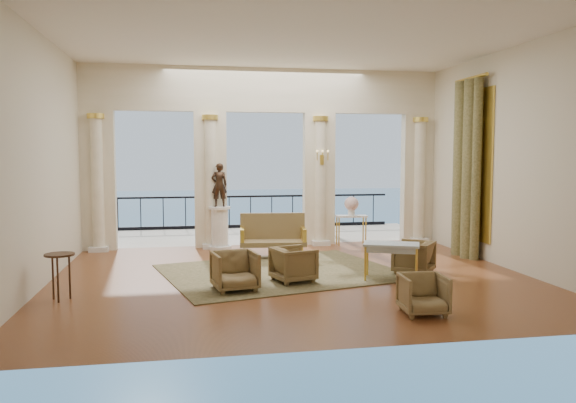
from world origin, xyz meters
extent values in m
plane|color=#502915|center=(0.00, 0.00, 0.00)|extent=(9.00, 9.00, 0.00)
plane|color=beige|center=(0.00, -4.00, 2.25)|extent=(9.00, 0.00, 9.00)
plane|color=beige|center=(-4.50, 0.00, 2.25)|extent=(0.00, 8.00, 8.00)
plane|color=beige|center=(4.50, 0.00, 2.25)|extent=(0.00, 8.00, 8.00)
plane|color=white|center=(0.00, 0.00, 4.50)|extent=(9.00, 9.00, 0.00)
cube|color=beige|center=(0.00, 3.85, 3.95)|extent=(9.00, 0.30, 1.10)
cube|color=beige|center=(-4.10, 3.85, 1.70)|extent=(0.80, 0.30, 3.40)
cylinder|color=beige|center=(-4.10, 3.67, 1.60)|extent=(0.28, 0.28, 3.20)
cylinder|color=#E6C14B|center=(-4.10, 3.67, 3.25)|extent=(0.40, 0.40, 0.12)
cube|color=silver|center=(-4.10, 3.67, 0.06)|extent=(0.45, 0.45, 0.12)
cube|color=beige|center=(-1.40, 3.85, 1.70)|extent=(0.80, 0.30, 3.40)
cylinder|color=beige|center=(-1.40, 3.67, 1.60)|extent=(0.28, 0.28, 3.20)
cylinder|color=#E6C14B|center=(-1.40, 3.67, 3.25)|extent=(0.40, 0.40, 0.12)
cube|color=silver|center=(-1.40, 3.67, 0.06)|extent=(0.45, 0.45, 0.12)
cube|color=beige|center=(1.40, 3.85, 1.70)|extent=(0.80, 0.30, 3.40)
cylinder|color=beige|center=(1.40, 3.67, 1.60)|extent=(0.28, 0.28, 3.20)
cylinder|color=#E6C14B|center=(1.40, 3.67, 3.25)|extent=(0.40, 0.40, 0.12)
cube|color=silver|center=(1.40, 3.67, 0.06)|extent=(0.45, 0.45, 0.12)
cube|color=beige|center=(4.10, 3.85, 1.70)|extent=(0.80, 0.30, 3.40)
cylinder|color=beige|center=(4.10, 3.67, 1.60)|extent=(0.28, 0.28, 3.20)
cylinder|color=#E6C14B|center=(4.10, 3.67, 3.25)|extent=(0.40, 0.40, 0.12)
cube|color=silver|center=(4.10, 3.67, 0.06)|extent=(0.45, 0.45, 0.12)
cube|color=#A49888|center=(0.00, 5.80, -0.05)|extent=(10.00, 3.60, 0.10)
cube|color=black|center=(0.00, 7.40, 1.00)|extent=(9.00, 0.06, 0.06)
cube|color=black|center=(0.00, 7.40, 0.05)|extent=(9.00, 0.06, 0.10)
cylinder|color=black|center=(0.00, 7.40, 0.50)|extent=(0.03, 0.03, 1.00)
cylinder|color=black|center=(-4.10, 7.40, 0.50)|extent=(0.03, 0.03, 1.00)
cylinder|color=black|center=(4.10, 7.40, 0.50)|extent=(0.03, 0.03, 1.00)
cylinder|color=#4C3823|center=(2.00, 6.60, 2.10)|extent=(0.20, 0.20, 4.20)
plane|color=#2E6086|center=(0.00, 60.00, -6.00)|extent=(160.00, 160.00, 0.00)
cylinder|color=#4B4824|center=(4.30, 1.05, 2.00)|extent=(0.26, 0.26, 4.00)
cylinder|color=#4B4824|center=(4.26, 1.50, 2.00)|extent=(0.32, 0.32, 4.00)
cylinder|color=#4B4824|center=(4.30, 1.95, 2.00)|extent=(0.26, 0.26, 4.00)
cylinder|color=#E6C14B|center=(4.35, 1.50, 4.05)|extent=(0.08, 1.40, 0.08)
cube|color=#E6C14B|center=(4.47, 1.50, 2.10)|extent=(0.04, 1.60, 3.40)
cube|color=#E6C14B|center=(1.40, 3.53, 2.20)|extent=(0.10, 0.04, 0.25)
cylinder|color=#E6C14B|center=(1.26, 3.45, 2.30)|extent=(0.02, 0.02, 0.22)
cylinder|color=#E6C14B|center=(1.40, 3.45, 2.30)|extent=(0.02, 0.02, 0.22)
cylinder|color=#E6C14B|center=(1.54, 3.45, 2.30)|extent=(0.02, 0.02, 0.22)
cube|color=#34361B|center=(-0.15, 0.48, 0.01)|extent=(5.14, 4.43, 0.02)
imported|color=#433519|center=(-1.18, -0.84, 0.37)|extent=(0.84, 0.80, 0.75)
imported|color=#433519|center=(1.43, -2.77, 0.33)|extent=(0.68, 0.64, 0.65)
imported|color=#433519|center=(2.39, -0.09, 0.36)|extent=(0.95, 0.96, 0.72)
imported|color=#433519|center=(-0.06, -0.37, 0.36)|extent=(0.82, 0.85, 0.71)
cube|color=#433519|center=(-0.07, 2.09, 0.33)|extent=(1.55, 0.77, 0.11)
cube|color=#433519|center=(-0.04, 2.38, 0.69)|extent=(1.50, 0.25, 0.61)
cube|color=#E6C14B|center=(-0.77, 2.17, 0.53)|extent=(0.15, 0.61, 0.29)
cube|color=#E6C14B|center=(0.62, 2.02, 0.53)|extent=(0.15, 0.61, 0.29)
cylinder|color=#E6C14B|center=(-0.74, 1.92, 0.14)|extent=(0.06, 0.06, 0.28)
cylinder|color=#E6C14B|center=(0.54, 1.78, 0.14)|extent=(0.06, 0.06, 0.28)
cylinder|color=#E6C14B|center=(-0.68, 2.40, 0.14)|extent=(0.06, 0.06, 0.28)
cylinder|color=#E6C14B|center=(0.59, 2.26, 0.14)|extent=(0.06, 0.06, 0.28)
cube|color=#A6C3D4|center=(1.76, -0.54, 0.67)|extent=(1.15, 0.91, 0.05)
cylinder|color=#E6C14B|center=(1.25, -0.58, 0.32)|extent=(0.04, 0.04, 0.65)
cylinder|color=#E6C14B|center=(2.09, -0.94, 0.32)|extent=(0.04, 0.04, 0.65)
cylinder|color=#E6C14B|center=(1.43, -0.15, 0.32)|extent=(0.04, 0.04, 0.65)
cylinder|color=#E6C14B|center=(2.27, -0.51, 0.32)|extent=(0.04, 0.04, 0.65)
cylinder|color=silver|center=(-1.20, 3.50, 0.04)|extent=(0.57, 0.57, 0.08)
cylinder|color=silver|center=(-1.20, 3.50, 0.53)|extent=(0.42, 0.42, 0.92)
cylinder|color=silver|center=(-1.20, 3.50, 1.02)|extent=(0.54, 0.54, 0.06)
imported|color=black|center=(-1.20, 3.50, 1.59)|extent=(0.40, 0.27, 1.07)
cube|color=silver|center=(2.20, 3.55, 0.74)|extent=(0.84, 0.41, 0.04)
cylinder|color=#E6C14B|center=(1.83, 3.49, 0.36)|extent=(0.04, 0.04, 0.72)
cylinder|color=#E6C14B|center=(2.54, 3.39, 0.36)|extent=(0.04, 0.04, 0.72)
cylinder|color=#E6C14B|center=(1.86, 3.71, 0.36)|extent=(0.04, 0.04, 0.72)
cylinder|color=#E6C14B|center=(2.57, 3.61, 0.36)|extent=(0.04, 0.04, 0.72)
cylinder|color=white|center=(2.20, 3.55, 0.88)|extent=(0.18, 0.18, 0.23)
sphere|color=tan|center=(2.20, 3.55, 1.07)|extent=(0.37, 0.37, 0.37)
cylinder|color=black|center=(-4.00, -1.00, 0.74)|extent=(0.47, 0.47, 0.03)
cylinder|color=black|center=(-3.87, -0.93, 0.36)|extent=(0.03, 0.03, 0.73)
cylinder|color=black|center=(-4.13, -0.92, 0.36)|extent=(0.03, 0.03, 0.73)
cylinder|color=black|center=(-4.00, -1.15, 0.36)|extent=(0.03, 0.03, 0.73)
camera|label=1|loc=(-1.94, -10.38, 2.35)|focal=35.00mm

